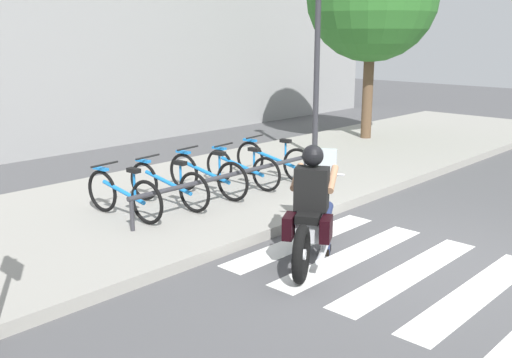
% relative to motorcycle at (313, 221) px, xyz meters
% --- Properties ---
extents(ground_plane, '(48.00, 48.00, 0.00)m').
position_rel_motorcycle_xyz_m(ground_plane, '(0.86, -1.17, -0.47)').
color(ground_plane, '#4C4C4F').
extents(sidewalk, '(24.00, 4.40, 0.15)m').
position_rel_motorcycle_xyz_m(sidewalk, '(0.86, 3.00, -0.39)').
color(sidewalk, gray).
rests_on(sidewalk, ground).
extents(crosswalk_stripe_1, '(2.80, 0.40, 0.01)m').
position_rel_motorcycle_xyz_m(crosswalk_stripe_1, '(0.35, -1.97, -0.47)').
color(crosswalk_stripe_1, white).
rests_on(crosswalk_stripe_1, ground).
extents(crosswalk_stripe_2, '(2.80, 0.40, 0.01)m').
position_rel_motorcycle_xyz_m(crosswalk_stripe_2, '(0.35, -1.17, -0.47)').
color(crosswalk_stripe_2, white).
rests_on(crosswalk_stripe_2, ground).
extents(crosswalk_stripe_3, '(2.80, 0.40, 0.01)m').
position_rel_motorcycle_xyz_m(crosswalk_stripe_3, '(0.35, -0.37, -0.47)').
color(crosswalk_stripe_3, white).
rests_on(crosswalk_stripe_3, ground).
extents(crosswalk_stripe_4, '(2.80, 0.40, 0.01)m').
position_rel_motorcycle_xyz_m(crosswalk_stripe_4, '(0.35, 0.43, -0.47)').
color(crosswalk_stripe_4, white).
rests_on(crosswalk_stripe_4, ground).
extents(motorcycle, '(2.07, 1.23, 1.27)m').
position_rel_motorcycle_xyz_m(motorcycle, '(0.00, 0.00, 0.00)').
color(motorcycle, black).
rests_on(motorcycle, ground).
extents(rider, '(0.77, 0.72, 1.46)m').
position_rel_motorcycle_xyz_m(rider, '(-0.07, -0.03, 0.37)').
color(rider, black).
rests_on(rider, ground).
extents(bicycle_0, '(0.48, 1.59, 0.76)m').
position_rel_motorcycle_xyz_m(bicycle_0, '(-0.99, 2.66, 0.03)').
color(bicycle_0, black).
rests_on(bicycle_0, sidewalk).
extents(bicycle_1, '(0.48, 1.70, 0.75)m').
position_rel_motorcycle_xyz_m(bicycle_1, '(-0.19, 2.66, 0.02)').
color(bicycle_1, black).
rests_on(bicycle_1, sidewalk).
extents(bicycle_2, '(0.48, 1.69, 0.77)m').
position_rel_motorcycle_xyz_m(bicycle_2, '(0.61, 2.66, 0.03)').
color(bicycle_2, black).
rests_on(bicycle_2, sidewalk).
extents(bicycle_3, '(0.48, 1.62, 0.72)m').
position_rel_motorcycle_xyz_m(bicycle_3, '(1.42, 2.66, 0.01)').
color(bicycle_3, black).
rests_on(bicycle_3, sidewalk).
extents(bicycle_4, '(0.48, 1.69, 0.76)m').
position_rel_motorcycle_xyz_m(bicycle_4, '(2.22, 2.66, 0.03)').
color(bicycle_4, black).
rests_on(bicycle_4, sidewalk).
extents(bike_rack, '(3.81, 0.07, 0.49)m').
position_rel_motorcycle_xyz_m(bike_rack, '(0.62, 2.10, 0.10)').
color(bike_rack, '#333338').
rests_on(bike_rack, sidewalk).
extents(street_lamp, '(0.28, 0.28, 4.50)m').
position_rel_motorcycle_xyz_m(street_lamp, '(4.42, 3.40, 2.25)').
color(street_lamp, '#2D2D33').
rests_on(street_lamp, ground).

